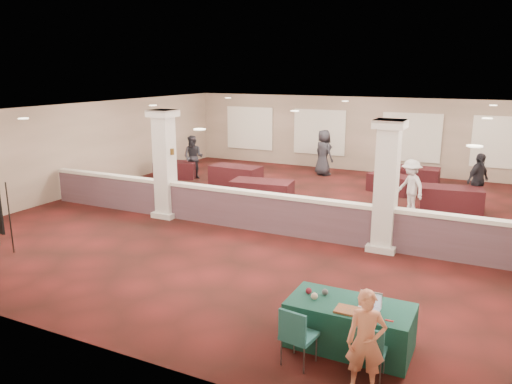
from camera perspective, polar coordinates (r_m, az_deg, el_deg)
The scene contains 32 objects.
ground at distance 14.99m, azimuth 4.22°, elevation -3.00°, with size 16.00×16.00×0.00m, color #431210.
wall_back at distance 22.15m, azimuth 12.20°, elevation 6.44°, with size 16.00×0.04×3.20m, color #7C6B56.
wall_front at distance 8.02m, azimuth -17.87°, elevation -6.76°, with size 16.00×0.04×3.20m, color #7C6B56.
wall_left at distance 19.06m, azimuth -18.64°, elevation 4.87°, with size 0.04×16.00×3.20m, color #7C6B56.
ceiling at distance 14.40m, azimuth 4.45°, elevation 9.29°, with size 16.00×16.00×0.02m, color white.
partition_wall at distance 13.51m, azimuth 1.86°, elevation -2.35°, with size 15.60×0.28×1.10m.
column_left at distance 15.01m, azimuth -10.38°, elevation 3.27°, with size 0.72×0.72×3.20m.
column_right at distance 12.34m, azimuth 14.67°, elevation 0.77°, with size 0.72×0.72×3.20m.
sconce_left at distance 15.12m, azimuth -11.29°, elevation 4.69°, with size 0.12×0.12×0.18m.
sconce_right at distance 14.78m, azimuth -9.56°, elevation 4.57°, with size 0.12×0.12×0.18m.
near_table at distance 8.34m, azimuth 10.61°, elevation -14.75°, with size 1.95×0.97×0.75m, color #0E352F.
conf_chair_main at distance 7.53m, azimuth 12.87°, elevation -17.02°, with size 0.46×0.46×0.87m.
conf_chair_side at distance 7.67m, azimuth 4.64°, elevation -15.71°, with size 0.53×0.53×0.94m.
woman at distance 7.22m, azimuth 12.46°, elevation -16.37°, with size 0.53×0.35×1.48m, color #EC8D66.
far_table_front_left at distance 19.01m, azimuth -2.34°, elevation 1.85°, with size 1.90×0.95×0.77m, color black.
far_table_front_center at distance 16.36m, azimuth 0.67°, elevation -0.07°, with size 1.96×0.98×0.80m, color black.
far_table_front_right at distance 16.83m, azimuth 21.41°, elevation -0.74°, with size 1.84×0.92×0.75m, color black.
far_table_back_left at distance 20.72m, azimuth -9.19°, elevation 2.54°, with size 1.67×0.83×0.68m, color black.
far_table_back_center at distance 18.62m, azimuth 15.19°, elevation 0.93°, with size 1.61×0.81×0.65m, color black.
far_table_back_right at distance 19.75m, azimuth 17.50°, elevation 1.63°, with size 1.86×0.93×0.75m, color black.
attendee_a at distance 20.44m, azimuth -7.17°, elevation 3.98°, with size 0.84×0.46×1.74m, color black.
attendee_b at distance 16.08m, azimuth 17.25°, elevation 0.64°, with size 1.06×0.49×1.66m, color silver.
attendee_c at distance 17.36m, azimuth 24.02°, elevation 1.18°, with size 1.04×0.50×1.77m, color black.
attendee_d at distance 21.07m, azimuth 7.73°, elevation 4.48°, with size 0.94×0.51×1.91m, color black.
laptop_base at distance 8.06m, azimuth 12.79°, elevation -12.87°, with size 0.34×0.24×0.02m, color silver.
laptop_screen at distance 8.11m, azimuth 13.04°, elevation -11.75°, with size 0.34×0.01×0.23m, color silver.
screen_glow at distance 8.11m, azimuth 13.02°, elevation -11.87°, with size 0.31×0.00×0.19m, color #AFB8D3.
knitting at distance 7.93m, azimuth 10.58°, elevation -13.16°, with size 0.41×0.31×0.03m, color #CE6321.
yarn_cream at distance 8.20m, azimuth 6.69°, elevation -11.73°, with size 0.11×0.11×0.11m, color #F0E0C5.
yarn_red at distance 8.38m, azimuth 6.04°, elevation -11.17°, with size 0.10×0.10×0.10m, color maroon.
yarn_grey at distance 8.37m, azimuth 7.89°, elevation -11.26°, with size 0.11×0.11×0.11m, color #4B4B50.
scissors at distance 7.79m, azimuth 14.99°, elevation -14.01°, with size 0.12×0.03×0.01m, color red.
Camera 1 is at (5.36, -13.31, 4.33)m, focal length 35.00 mm.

